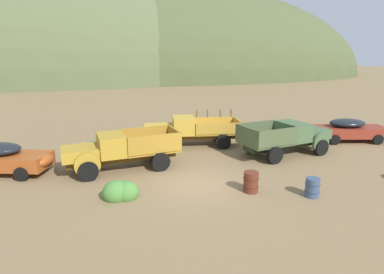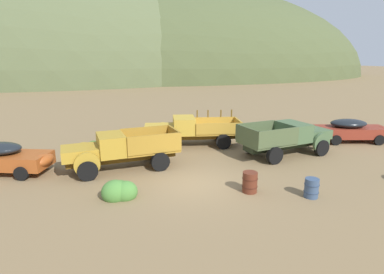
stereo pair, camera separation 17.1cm
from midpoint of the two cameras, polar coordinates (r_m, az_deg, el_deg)
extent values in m
plane|color=olive|center=(14.66, 0.69, -8.48)|extent=(300.00, 300.00, 0.00)
ellipsoid|color=#56603D|center=(84.79, -24.35, 9.33)|extent=(96.55, 54.18, 51.67)
ellipsoid|color=#4C5633|center=(91.25, -3.74, 10.83)|extent=(116.45, 59.16, 48.83)
cube|color=#A34C1E|center=(18.24, -31.02, -3.69)|extent=(4.65, 3.09, 0.68)
ellipsoid|color=#A34C1E|center=(17.19, -25.72, -3.81)|extent=(1.36, 1.63, 0.61)
cylinder|color=black|center=(16.93, -28.78, -5.91)|extent=(0.71, 0.42, 0.68)
cylinder|color=black|center=(18.32, -25.92, -4.11)|extent=(0.71, 0.42, 0.68)
cube|color=#593D12|center=(16.71, -12.75, -3.51)|extent=(5.59, 1.54, 0.36)
cube|color=#B28928|center=(16.39, -19.85, -2.72)|extent=(1.92, 1.81, 0.55)
cube|color=#B7B2A8|center=(16.40, -22.68, -3.08)|extent=(0.21, 1.12, 0.44)
cylinder|color=#B28928|center=(17.42, -19.17, -2.89)|extent=(1.21, 0.32, 1.20)
cylinder|color=#B28928|center=(15.59, -18.69, -4.86)|extent=(1.21, 0.32, 1.20)
cube|color=#B28928|center=(16.44, -14.68, -1.36)|extent=(1.48, 2.00, 1.05)
cube|color=black|center=(16.32, -16.72, -0.85)|extent=(0.23, 1.57, 0.59)
cube|color=#A47826|center=(16.93, -7.76, -2.19)|extent=(2.99, 2.25, 0.12)
cube|color=#A47826|center=(17.70, -8.63, 0.31)|extent=(2.78, 0.42, 0.95)
cube|color=#A47826|center=(15.88, -6.92, -1.28)|extent=(2.78, 0.42, 0.95)
cube|color=#A47826|center=(17.16, -3.51, -0.01)|extent=(0.32, 1.94, 0.95)
cylinder|color=black|center=(17.55, -19.11, -3.71)|extent=(0.99, 0.39, 0.96)
cylinder|color=black|center=(15.63, -18.60, -5.89)|extent=(0.99, 0.39, 0.96)
cylinder|color=black|center=(18.05, -7.84, -2.54)|extent=(0.99, 0.39, 0.96)
cylinder|color=black|center=(16.19, -5.99, -4.48)|extent=(0.99, 0.39, 0.96)
cube|color=brown|center=(20.64, -0.21, 0.28)|extent=(5.95, 1.94, 0.36)
cube|color=gold|center=(20.43, -6.26, 1.36)|extent=(2.12, 1.99, 0.55)
cube|color=#B7B2A8|center=(20.45, -8.68, 1.22)|extent=(0.28, 1.17, 0.44)
cylinder|color=gold|center=(21.49, -5.58, 1.06)|extent=(1.21, 0.38, 1.20)
cylinder|color=gold|center=(19.53, -5.50, -0.31)|extent=(1.21, 0.38, 1.20)
cube|color=gold|center=(20.43, -1.77, 2.16)|extent=(1.67, 2.16, 1.05)
cube|color=black|center=(20.35, -3.49, 2.69)|extent=(0.33, 1.65, 0.59)
cube|color=#B5882D|center=(20.80, 4.19, 1.04)|extent=(3.27, 2.52, 0.12)
cube|color=#B5882D|center=(21.70, 3.73, 2.72)|extent=(2.94, 0.60, 0.70)
cube|color=#B5882D|center=(19.73, 4.74, 1.51)|extent=(2.94, 0.60, 0.70)
cube|color=#B5882D|center=(21.01, 8.03, 2.21)|extent=(0.44, 2.04, 0.70)
cube|color=brown|center=(21.81, 6.84, 4.31)|extent=(0.09, 0.09, 0.50)
cube|color=brown|center=(21.66, 4.92, 4.29)|extent=(0.09, 0.09, 0.50)
cube|color=brown|center=(21.51, 2.59, 4.26)|extent=(0.09, 0.09, 0.50)
cube|color=brown|center=(21.41, 0.62, 4.23)|extent=(0.09, 0.09, 0.50)
cylinder|color=black|center=(21.61, -5.56, 0.37)|extent=(0.99, 0.44, 0.96)
cylinder|color=black|center=(19.55, -5.48, -1.14)|extent=(0.99, 0.44, 0.96)
cylinder|color=black|center=(21.96, 4.32, 0.63)|extent=(0.99, 0.44, 0.96)
cylinder|color=black|center=(19.94, 5.41, -0.83)|extent=(0.99, 0.44, 0.96)
cube|color=#232B1B|center=(19.53, 16.28, -1.14)|extent=(5.47, 1.89, 0.36)
cube|color=#47603D|center=(20.77, 20.46, 0.74)|extent=(1.97, 2.03, 0.55)
cube|color=#B7B2A8|center=(21.34, 21.94, 0.88)|extent=(0.29, 1.21, 0.44)
cylinder|color=#47603D|center=(20.00, 22.05, -0.96)|extent=(1.21, 0.38, 1.20)
cylinder|color=#47603D|center=(21.41, 17.96, 0.36)|extent=(1.21, 0.38, 1.20)
cube|color=#47603D|center=(19.69, 17.53, 1.02)|extent=(1.57, 2.21, 1.05)
cube|color=black|center=(20.03, 18.76, 1.76)|extent=(0.34, 1.70, 0.59)
cube|color=#495735|center=(18.53, 12.93, -0.97)|extent=(3.04, 2.55, 0.12)
cube|color=#495735|center=(17.62, 15.15, -0.11)|extent=(2.69, 0.56, 0.95)
cube|color=#495735|center=(19.21, 11.07, 1.32)|extent=(2.69, 0.56, 0.95)
cube|color=#495735|center=(17.63, 9.71, 0.21)|extent=(0.46, 2.10, 0.95)
cylinder|color=black|center=(20.04, 22.09, -1.77)|extent=(0.99, 0.44, 0.96)
cylinder|color=black|center=(21.51, 17.80, -0.33)|extent=(0.99, 0.44, 0.96)
cylinder|color=black|center=(17.70, 14.49, -3.22)|extent=(0.99, 0.44, 0.96)
cylinder|color=black|center=(19.35, 10.32, -1.47)|extent=(0.99, 0.44, 0.96)
cube|color=maroon|center=(24.17, 26.55, 0.89)|extent=(4.93, 2.92, 0.68)
ellipsoid|color=black|center=(23.92, 26.12, 2.29)|extent=(2.73, 2.14, 0.57)
ellipsoid|color=maroon|center=(25.18, 30.78, 1.02)|extent=(1.35, 1.65, 0.61)
cylinder|color=black|center=(24.18, 30.43, -0.41)|extent=(0.71, 0.37, 0.68)
cylinder|color=black|center=(25.68, 28.41, 0.61)|extent=(0.71, 0.37, 0.68)
cylinder|color=black|center=(22.83, 24.27, -0.46)|extent=(0.71, 0.37, 0.68)
cylinder|color=black|center=(24.41, 22.53, 0.62)|extent=(0.71, 0.37, 0.68)
cylinder|color=#5B2819|center=(13.91, 10.26, -8.00)|extent=(0.64, 0.64, 0.91)
torus|color=#401C11|center=(13.84, 10.30, -7.31)|extent=(0.68, 0.68, 0.03)
torus|color=#401C11|center=(13.98, 10.23, -8.69)|extent=(0.68, 0.68, 0.03)
cylinder|color=#384C6B|center=(14.14, 20.63, -8.55)|extent=(0.57, 0.57, 0.82)
torus|color=#27354A|center=(14.08, 20.69, -7.93)|extent=(0.62, 0.62, 0.03)
torus|color=#27354A|center=(14.20, 20.57, -9.16)|extent=(0.62, 0.62, 0.03)
ellipsoid|color=#3D702D|center=(20.32, -18.66, -2.14)|extent=(0.82, 0.74, 0.64)
ellipsoid|color=#3D702D|center=(20.40, -18.22, -1.98)|extent=(0.70, 0.63, 0.71)
ellipsoid|color=#3D702D|center=(20.44, -17.69, -1.82)|extent=(0.81, 0.73, 0.83)
ellipsoid|color=#4C8438|center=(13.81, -13.09, -9.34)|extent=(0.87, 0.79, 0.84)
ellipsoid|color=#4C8438|center=(13.50, -12.18, -9.73)|extent=(1.04, 0.93, 0.93)
ellipsoid|color=#4C8438|center=(13.52, -13.91, -9.69)|extent=(1.13, 1.02, 1.01)
camera|label=1|loc=(0.09, -90.27, -0.07)|focal=29.46mm
camera|label=2|loc=(0.09, 89.73, 0.07)|focal=29.46mm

